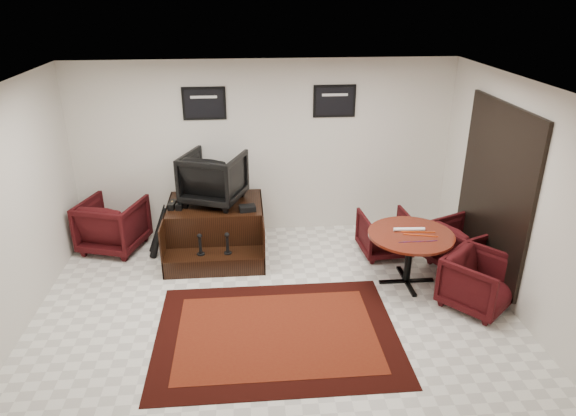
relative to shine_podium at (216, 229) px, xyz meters
The scene contains 16 objects.
ground 2.01m from the shine_podium, 66.41° to the right, with size 6.00×6.00×0.00m, color white.
room_shell 2.53m from the shine_podium, 54.65° to the right, with size 6.02×5.02×2.81m.
area_rug 2.37m from the shine_podium, 70.33° to the right, with size 2.84×2.13×0.01m.
shine_podium is the anchor object (origin of this frame).
shine_chair 0.84m from the shine_podium, 90.00° to the left, with size 0.84×0.78×0.86m, color black.
shoes_pair 0.72m from the shine_podium, behind, with size 0.24×0.27×0.09m.
polish_kit 0.70m from the shine_podium, 26.02° to the right, with size 0.23×0.16×0.08m, color black.
umbrella_black 0.85m from the shine_podium, 167.08° to the right, with size 0.31×0.12×0.84m, color black, non-canonical shape.
umbrella_hooked 0.87m from the shine_podium, behind, with size 0.30×0.11×0.81m, color black, non-canonical shape.
armchair_side 1.60m from the shine_podium, behind, with size 0.87×0.81×0.89m, color black.
meeting_table 2.94m from the shine_podium, 24.30° to the right, with size 1.14×1.14×0.75m.
table_chair_back 2.58m from the shine_podium, ahead, with size 0.71×0.67×0.73m, color black.
table_chair_window 3.67m from the shine_podium, 13.73° to the right, with size 0.76×0.71×0.78m, color black.
table_chair_corner 3.84m from the shine_podium, 28.73° to the right, with size 0.76×0.71×0.78m, color black.
paper_roll 2.91m from the shine_podium, 22.80° to the right, with size 0.05×0.05×0.42m, color white.
table_clutter 3.05m from the shine_podium, 25.03° to the right, with size 0.57×0.32×0.01m.
Camera 1 is at (-0.30, -5.36, 3.78)m, focal length 32.00 mm.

